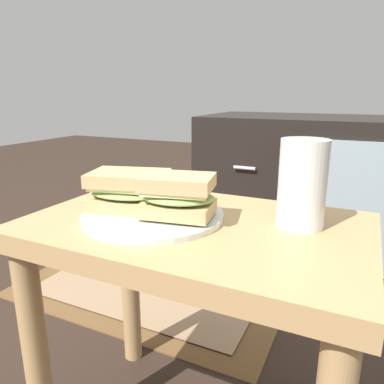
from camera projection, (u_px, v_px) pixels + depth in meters
side_table at (195, 270)px, 0.64m from camera, size 0.56×0.36×0.46m
tv_cabinet at (326, 192)px, 1.43m from camera, size 0.96×0.46×0.58m
area_rug at (163, 277)px, 1.36m from camera, size 0.91×0.71×0.01m
plate at (153, 215)px, 0.63m from camera, size 0.24×0.24×0.01m
sandwich_front at (129, 190)px, 0.64m from camera, size 0.16×0.13×0.07m
sandwich_back at (178, 195)px, 0.59m from camera, size 0.14×0.11×0.07m
beer_glass at (302, 187)px, 0.57m from camera, size 0.07×0.07×0.14m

